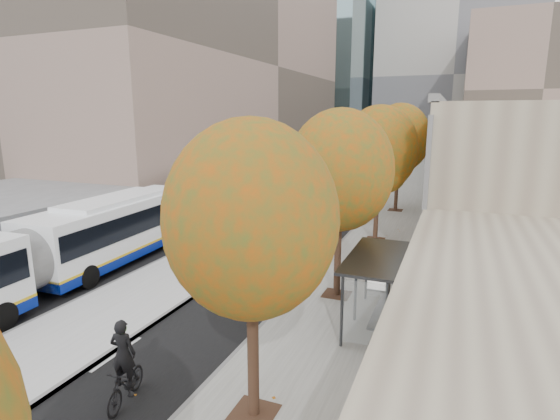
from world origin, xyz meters
The scene contains 14 objects.
bus_platform centered at (-3.88, 35.00, 0.07)m, with size 4.25×150.00×0.15m, color #B5B5B5.
sidewalk centered at (4.12, 35.00, 0.04)m, with size 4.75×150.00×0.08m, color gray.
building_tan centered at (15.50, 64.00, 4.00)m, with size 18.00×92.00×8.00m, color gray.
building_midrise centered at (-22.50, 41.00, 12.50)m, with size 24.00×46.00×25.00m, color gray.
building_far_block centered at (6.00, 96.00, 15.00)m, with size 30.00×18.00×30.00m, color #B0A9A0.
bus_shelter centered at (5.69, 10.96, 2.19)m, with size 1.90×4.40×2.53m.
tree_b centered at (3.60, 5.00, 5.04)m, with size 4.00×4.00×6.97m.
tree_c centered at (3.60, 13.00, 5.25)m, with size 4.20×4.20×7.28m.
tree_d centered at (3.60, 22.00, 5.47)m, with size 4.40×4.40×7.60m.
tree_e centered at (3.60, 31.00, 5.69)m, with size 4.60×4.60×7.92m.
bus_near centered at (-7.82, 9.10, 1.72)m, with size 3.71×18.95×3.14m.
bus_far centered at (-7.80, 29.08, 1.74)m, with size 3.49×19.23×3.19m.
cyclist centered at (0.29, 4.23, 0.87)m, with size 0.89×1.89×2.33m.
distant_car centered at (-6.96, 47.16, 0.69)m, with size 1.63×4.05×1.38m, color white.
Camera 1 is at (7.80, -3.63, 7.33)m, focal length 28.00 mm.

